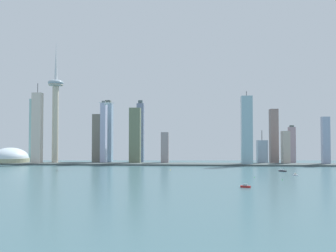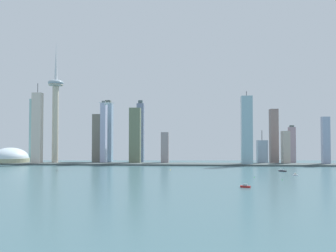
{
  "view_description": "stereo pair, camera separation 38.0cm",
  "coord_description": "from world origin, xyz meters",
  "px_view_note": "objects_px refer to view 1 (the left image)",
  "views": [
    {
      "loc": [
        68.05,
        -374.41,
        60.99
      ],
      "look_at": [
        15.74,
        424.94,
        89.52
      ],
      "focal_mm": 38.1,
      "sensor_mm": 36.0,
      "label": 1
    },
    {
      "loc": [
        68.43,
        -374.38,
        60.99
      ],
      "look_at": [
        15.74,
        424.94,
        89.52
      ],
      "focal_mm": 38.1,
      "sensor_mm": 36.0,
      "label": 2
    }
  ],
  "objects_px": {
    "stadium_dome": "(10,159)",
    "airplane": "(107,104)",
    "skyscraper_13": "(262,152)",
    "skyscraper_12": "(104,133)",
    "skyscraper_9": "(286,148)",
    "skyscraper_0": "(292,144)",
    "observation_tower": "(56,105)",
    "skyscraper_4": "(35,130)",
    "skyscraper_2": "(165,148)",
    "skyscraper_6": "(274,136)",
    "channel_buoy_2": "(170,170)",
    "skyscraper_10": "(37,129)",
    "channel_buoy_0": "(254,177)",
    "boat_1": "(283,171)",
    "boat_3": "(246,186)",
    "skyscraper_1": "(99,139)",
    "skyscraper_11": "(135,136)",
    "skyscraper_7": "(247,131)",
    "skyscraper_3": "(326,141)",
    "boat_2": "(295,175)",
    "skyscraper_8": "(140,132)",
    "skyscraper_5": "(108,132)"
  },
  "relations": [
    {
      "from": "stadium_dome",
      "to": "airplane",
      "type": "xyz_separation_m",
      "value": [
        263.36,
        -102.83,
        123.48
      ]
    },
    {
      "from": "skyscraper_13",
      "to": "skyscraper_12",
      "type": "bearing_deg",
      "value": -177.92
    },
    {
      "from": "skyscraper_9",
      "to": "skyscraper_0",
      "type": "bearing_deg",
      "value": 64.58
    },
    {
      "from": "skyscraper_0",
      "to": "skyscraper_12",
      "type": "height_order",
      "value": "skyscraper_12"
    },
    {
      "from": "observation_tower",
      "to": "skyscraper_0",
      "type": "xyz_separation_m",
      "value": [
        585.83,
        91.2,
        -95.57
      ]
    },
    {
      "from": "skyscraper_4",
      "to": "skyscraper_9",
      "type": "distance_m",
      "value": 650.43
    },
    {
      "from": "skyscraper_2",
      "to": "airplane",
      "type": "relative_size",
      "value": 2.29
    },
    {
      "from": "skyscraper_6",
      "to": "channel_buoy_2",
      "type": "height_order",
      "value": "skyscraper_6"
    },
    {
      "from": "stadium_dome",
      "to": "skyscraper_10",
      "type": "bearing_deg",
      "value": -20.46
    },
    {
      "from": "channel_buoy_0",
      "to": "boat_1",
      "type": "bearing_deg",
      "value": 56.91
    },
    {
      "from": "boat_3",
      "to": "channel_buoy_2",
      "type": "bearing_deg",
      "value": 138.89
    },
    {
      "from": "skyscraper_2",
      "to": "skyscraper_4",
      "type": "bearing_deg",
      "value": 168.1
    },
    {
      "from": "skyscraper_1",
      "to": "boat_1",
      "type": "bearing_deg",
      "value": -27.7
    },
    {
      "from": "skyscraper_11",
      "to": "channel_buoy_0",
      "type": "xyz_separation_m",
      "value": [
        234.46,
        -287.8,
        -66.86
      ]
    },
    {
      "from": "skyscraper_11",
      "to": "channel_buoy_0",
      "type": "height_order",
      "value": "skyscraper_11"
    },
    {
      "from": "skyscraper_6",
      "to": "skyscraper_7",
      "type": "distance_m",
      "value": 126.29
    },
    {
      "from": "skyscraper_1",
      "to": "skyscraper_3",
      "type": "xyz_separation_m",
      "value": [
        543.97,
        -42.95,
        -5.5
      ]
    },
    {
      "from": "skyscraper_4",
      "to": "boat_2",
      "type": "xyz_separation_m",
      "value": [
        593.03,
        -334.08,
        -82.21
      ]
    },
    {
      "from": "skyscraper_7",
      "to": "boat_1",
      "type": "bearing_deg",
      "value": -74.04
    },
    {
      "from": "skyscraper_8",
      "to": "skyscraper_12",
      "type": "bearing_deg",
      "value": -141.04
    },
    {
      "from": "skyscraper_0",
      "to": "skyscraper_11",
      "type": "bearing_deg",
      "value": -168.92
    },
    {
      "from": "skyscraper_2",
      "to": "skyscraper_10",
      "type": "xyz_separation_m",
      "value": [
        -298.07,
        -46.05,
        46.27
      ]
    },
    {
      "from": "skyscraper_6",
      "to": "skyscraper_7",
      "type": "xyz_separation_m",
      "value": [
        -82.42,
        -95.02,
        11.33
      ]
    },
    {
      "from": "skyscraper_3",
      "to": "observation_tower",
      "type": "bearing_deg",
      "value": -179.67
    },
    {
      "from": "observation_tower",
      "to": "skyscraper_8",
      "type": "bearing_deg",
      "value": 24.03
    },
    {
      "from": "skyscraper_1",
      "to": "boat_3",
      "type": "bearing_deg",
      "value": -55.33
    },
    {
      "from": "skyscraper_13",
      "to": "boat_3",
      "type": "relative_size",
      "value": 6.32
    },
    {
      "from": "skyscraper_8",
      "to": "boat_2",
      "type": "distance_m",
      "value": 452.5
    },
    {
      "from": "skyscraper_6",
      "to": "skyscraper_8",
      "type": "xyz_separation_m",
      "value": [
        -342.45,
        8.81,
        10.2
      ]
    },
    {
      "from": "stadium_dome",
      "to": "skyscraper_10",
      "type": "height_order",
      "value": "skyscraper_10"
    },
    {
      "from": "skyscraper_11",
      "to": "boat_3",
      "type": "bearing_deg",
      "value": -63.24
    },
    {
      "from": "channel_buoy_2",
      "to": "stadium_dome",
      "type": "bearing_deg",
      "value": 159.01
    },
    {
      "from": "observation_tower",
      "to": "skyscraper_1",
      "type": "bearing_deg",
      "value": 26.31
    },
    {
      "from": "skyscraper_5",
      "to": "skyscraper_10",
      "type": "relative_size",
      "value": 0.84
    },
    {
      "from": "skyscraper_1",
      "to": "skyscraper_11",
      "type": "xyz_separation_m",
      "value": [
        98.14,
        -32.47,
        6.46
      ]
    },
    {
      "from": "observation_tower",
      "to": "skyscraper_3",
      "type": "height_order",
      "value": "observation_tower"
    },
    {
      "from": "skyscraper_7",
      "to": "channel_buoy_2",
      "type": "relative_size",
      "value": 71.35
    },
    {
      "from": "skyscraper_3",
      "to": "channel_buoy_2",
      "type": "height_order",
      "value": "skyscraper_3"
    },
    {
      "from": "skyscraper_2",
      "to": "skyscraper_8",
      "type": "height_order",
      "value": "skyscraper_8"
    },
    {
      "from": "observation_tower",
      "to": "boat_3",
      "type": "height_order",
      "value": "observation_tower"
    },
    {
      "from": "skyscraper_3",
      "to": "airplane",
      "type": "relative_size",
      "value": 3.33
    },
    {
      "from": "skyscraper_1",
      "to": "skyscraper_8",
      "type": "xyz_separation_m",
      "value": [
        100.86,
        40.4,
        16.95
      ]
    },
    {
      "from": "skyscraper_2",
      "to": "skyscraper_7",
      "type": "distance_m",
      "value": 198.31
    },
    {
      "from": "skyscraper_4",
      "to": "skyscraper_10",
      "type": "height_order",
      "value": "skyscraper_10"
    },
    {
      "from": "boat_2",
      "to": "channel_buoy_2",
      "type": "distance_m",
      "value": 229.86
    },
    {
      "from": "skyscraper_7",
      "to": "skyscraper_13",
      "type": "distance_m",
      "value": 85.02
    },
    {
      "from": "boat_2",
      "to": "channel_buoy_0",
      "type": "height_order",
      "value": "boat_2"
    },
    {
      "from": "skyscraper_8",
      "to": "skyscraper_4",
      "type": "bearing_deg",
      "value": 178.33
    },
    {
      "from": "observation_tower",
      "to": "skyscraper_11",
      "type": "distance_m",
      "value": 206.63
    },
    {
      "from": "skyscraper_4",
      "to": "airplane",
      "type": "xyz_separation_m",
      "value": [
        242.66,
        -194.23,
        51.58
      ]
    }
  ]
}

